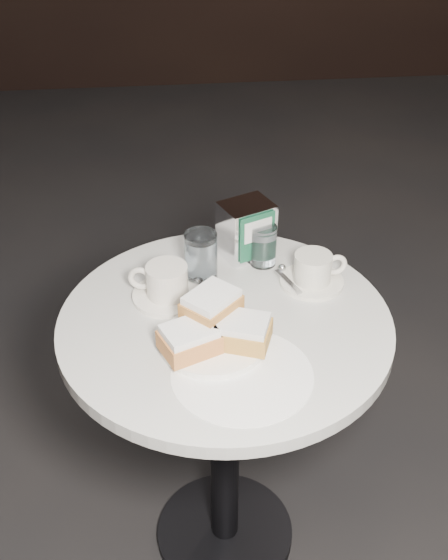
% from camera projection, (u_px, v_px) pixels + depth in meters
% --- Properties ---
extents(ground, '(7.00, 7.00, 0.00)m').
position_uv_depth(ground, '(225.00, 535.00, 1.89)').
color(ground, black).
rests_on(ground, ground).
extents(cafe_table, '(0.70, 0.70, 0.74)m').
position_uv_depth(cafe_table, '(225.00, 388.00, 1.58)').
color(cafe_table, black).
rests_on(cafe_table, ground).
extents(sugar_spill, '(0.36, 0.36, 0.00)m').
position_uv_depth(sugar_spill, '(242.00, 374.00, 1.32)').
color(sugar_spill, white).
rests_on(sugar_spill, cafe_table).
extents(beignet_plate, '(0.24, 0.23, 0.10)m').
position_uv_depth(beignet_plate, '(214.00, 331.00, 1.37)').
color(beignet_plate, white).
rests_on(beignet_plate, cafe_table).
extents(coffee_cup_left, '(0.19, 0.19, 0.08)m').
position_uv_depth(coffee_cup_left, '(167.00, 284.00, 1.50)').
color(coffee_cup_left, white).
rests_on(coffee_cup_left, cafe_table).
extents(coffee_cup_right, '(0.16, 0.16, 0.07)m').
position_uv_depth(coffee_cup_right, '(313.00, 271.00, 1.55)').
color(coffee_cup_right, silver).
rests_on(coffee_cup_right, cafe_table).
extents(water_glass_left, '(0.09, 0.09, 0.12)m').
position_uv_depth(water_glass_left, '(201.00, 258.00, 1.55)').
color(water_glass_left, white).
rests_on(water_glass_left, cafe_table).
extents(water_glass_right, '(0.06, 0.06, 0.10)m').
position_uv_depth(water_glass_right, '(263.00, 246.00, 1.61)').
color(water_glass_right, white).
rests_on(water_glass_right, cafe_table).
extents(napkin_dispenser, '(0.14, 0.13, 0.13)m').
position_uv_depth(napkin_dispenser, '(247.00, 229.00, 1.63)').
color(napkin_dispenser, white).
rests_on(napkin_dispenser, cafe_table).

